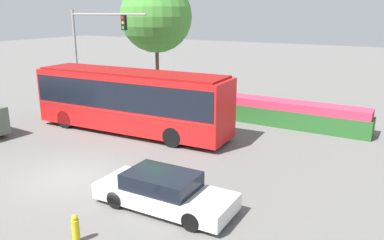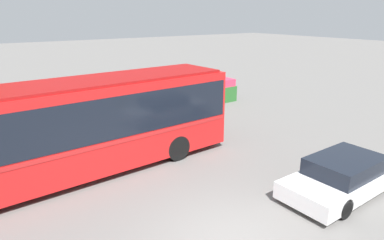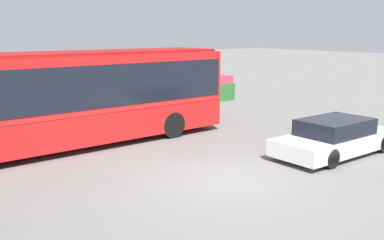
{
  "view_description": "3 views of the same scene",
  "coord_description": "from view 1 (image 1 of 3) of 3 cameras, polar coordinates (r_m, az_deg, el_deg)",
  "views": [
    {
      "loc": [
        11.31,
        -9.67,
        6.32
      ],
      "look_at": [
        2.79,
        4.78,
        1.6
      ],
      "focal_mm": 36.05,
      "sensor_mm": 36.0,
      "label": 1
    },
    {
      "loc": [
        -4.98,
        -5.32,
        5.47
      ],
      "look_at": [
        1.91,
        4.59,
        1.68
      ],
      "focal_mm": 31.78,
      "sensor_mm": 36.0,
      "label": 2
    },
    {
      "loc": [
        -7.51,
        -8.66,
        4.01
      ],
      "look_at": [
        0.69,
        2.62,
        1.19
      ],
      "focal_mm": 41.04,
      "sensor_mm": 36.0,
      "label": 3
    }
  ],
  "objects": [
    {
      "name": "ground_plane",
      "position": [
        16.17,
        -17.56,
        -8.08
      ],
      "size": [
        140.0,
        140.0,
        0.0
      ],
      "primitive_type": "plane",
      "color": "slate"
    },
    {
      "name": "fire_hydrant",
      "position": [
        11.77,
        -16.84,
        -15.17
      ],
      "size": [
        0.22,
        0.22,
        0.86
      ],
      "color": "gold",
      "rests_on": "ground"
    },
    {
      "name": "traffic_light_pole",
      "position": [
        26.95,
        -14.72,
        11.07
      ],
      "size": [
        6.23,
        0.24,
        6.47
      ],
      "color": "gray",
      "rests_on": "ground"
    },
    {
      "name": "sedan_foreground",
      "position": [
        13.04,
        -4.18,
        -10.48
      ],
      "size": [
        4.79,
        1.96,
        1.22
      ],
      "rotation": [
        0.0,
        0.0,
        0.03
      ],
      "color": "silver",
      "rests_on": "ground"
    },
    {
      "name": "city_bus",
      "position": [
        20.84,
        -9.1,
        3.24
      ],
      "size": [
        11.22,
        3.09,
        3.33
      ],
      "rotation": [
        0.0,
        0.0,
        3.2
      ],
      "color": "red",
      "rests_on": "ground"
    },
    {
      "name": "flowering_hedge",
      "position": [
        22.76,
        12.93,
        1.04
      ],
      "size": [
        9.9,
        1.35,
        1.45
      ],
      "color": "#286028",
      "rests_on": "ground"
    },
    {
      "name": "street_tree_left",
      "position": [
        28.8,
        -5.33,
        14.99
      ],
      "size": [
        5.16,
        5.16,
        8.58
      ],
      "color": "brown",
      "rests_on": "ground"
    }
  ]
}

